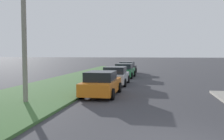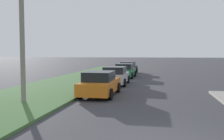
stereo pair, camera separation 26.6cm
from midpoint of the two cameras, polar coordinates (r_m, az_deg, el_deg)
The scene contains 6 objects.
grass_median at distance 18.57m, azimuth -13.48°, elevation -4.00°, with size 60.00×6.00×0.12m, color #3D6633.
parked_car_orange at distance 15.16m, azimuth -2.95°, elevation -3.14°, with size 4.30×2.03×1.47m.
parked_car_silver at distance 20.46m, azimuth 0.46°, elevation -1.34°, with size 4.31×2.04×1.47m.
parked_car_green at distance 26.52m, azimuth 2.58°, elevation -0.16°, with size 4.35×2.11×1.47m.
parked_car_black at distance 31.89m, azimuth 3.25°, elevation 0.50°, with size 4.39×2.19×1.47m.
streetlight at distance 13.27m, azimuth -18.54°, elevation 11.58°, with size 0.65×2.87×7.50m.
Camera 1 is at (-6.92, 0.58, 2.55)m, focal length 40.21 mm.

